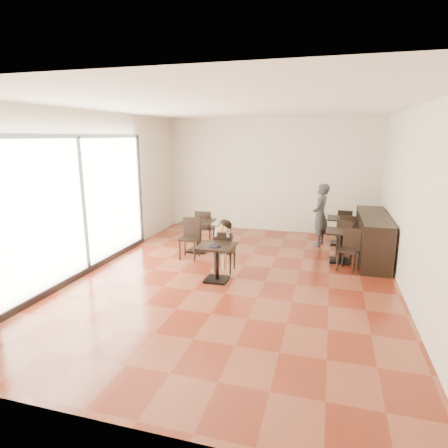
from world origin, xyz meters
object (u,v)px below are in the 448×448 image
(cafe_table_mid, at_px, (340,246))
(chair_back_a, at_px, (345,225))
(chair_left_b, at_px, (189,239))
(chair_back_b, at_px, (346,234))
(chair_mid_b, at_px, (348,251))
(child_table, at_px, (217,263))
(cafe_table_back, at_px, (340,231))
(chair_left_a, at_px, (205,228))
(chair_mid_a, at_px, (347,237))
(adult_patron, at_px, (320,215))
(child_chair, at_px, (225,251))
(cafe_table_left, at_px, (198,236))
(child, at_px, (225,246))

(cafe_table_mid, xyz_separation_m, chair_back_a, (0.15, 1.90, 0.06))
(chair_left_b, distance_m, chair_back_b, 3.77)
(chair_back_a, bearing_deg, chair_mid_b, 98.55)
(cafe_table_mid, height_order, chair_back_b, chair_back_b)
(child_table, distance_m, cafe_table_mid, 2.91)
(cafe_table_back, bearing_deg, chair_left_a, -162.28)
(chair_mid_a, height_order, chair_back_b, chair_mid_a)
(child_table, distance_m, adult_patron, 3.50)
(child_chair, distance_m, chair_mid_b, 2.53)
(chair_left_b, bearing_deg, child_table, -50.58)
(child_chair, xyz_separation_m, chair_left_b, (-0.98, 0.57, 0.03))
(chair_left_a, xyz_separation_m, chair_back_a, (3.41, 1.49, -0.04))
(chair_back_b, bearing_deg, child_table, -123.12)
(cafe_table_left, bearing_deg, adult_patron, 24.99)
(cafe_table_mid, bearing_deg, chair_left_b, -168.11)
(cafe_table_left, relative_size, chair_left_a, 0.83)
(chair_mid_b, bearing_deg, cafe_table_mid, 125.47)
(cafe_table_left, distance_m, chair_back_b, 3.57)
(child_chair, xyz_separation_m, child, (0.00, 0.00, 0.11))
(cafe_table_left, bearing_deg, chair_left_b, -90.00)
(child_table, relative_size, cafe_table_mid, 1.01)
(child_chair, xyz_separation_m, chair_left_a, (-0.98, 1.67, 0.03))
(child, relative_size, cafe_table_mid, 1.53)
(chair_left_b, distance_m, chair_back_a, 4.28)
(cafe_table_left, relative_size, chair_mid_a, 0.89)
(cafe_table_back, distance_m, chair_left_a, 3.44)
(child, distance_m, cafe_table_left, 1.50)
(chair_left_a, height_order, chair_left_b, same)
(chair_left_a, bearing_deg, child, 118.65)
(child_chair, bearing_deg, chair_back_a, -127.55)
(cafe_table_left, xyz_separation_m, chair_back_b, (3.41, 1.05, 0.03))
(cafe_table_back, bearing_deg, cafe_table_mid, -90.32)
(child, distance_m, chair_back_a, 3.99)
(adult_patron, distance_m, cafe_table_mid, 1.33)
(cafe_table_left, xyz_separation_m, chair_mid_a, (3.41, 0.69, 0.04))
(cafe_table_mid, height_order, chair_left_b, chair_left_b)
(cafe_table_mid, height_order, cafe_table_left, cafe_table_left)
(cafe_table_left, bearing_deg, child_table, -59.55)
(chair_left_a, bearing_deg, child_chair, 118.65)
(child_table, xyz_separation_m, chair_left_b, (-0.98, 1.12, 0.10))
(cafe_table_back, bearing_deg, child_table, -125.02)
(chair_left_a, relative_size, chair_back_b, 1.10)
(cafe_table_mid, relative_size, chair_left_a, 0.77)
(chair_mid_a, distance_m, chair_mid_b, 1.10)
(chair_mid_b, bearing_deg, chair_mid_a, 111.00)
(chair_mid_a, bearing_deg, cafe_table_mid, 96.53)
(cafe_table_left, distance_m, chair_left_b, 0.56)
(child_table, bearing_deg, chair_mid_a, 44.24)
(child_table, height_order, cafe_table_mid, child_table)
(cafe_table_mid, xyz_separation_m, cafe_table_left, (-3.27, -0.14, 0.03))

